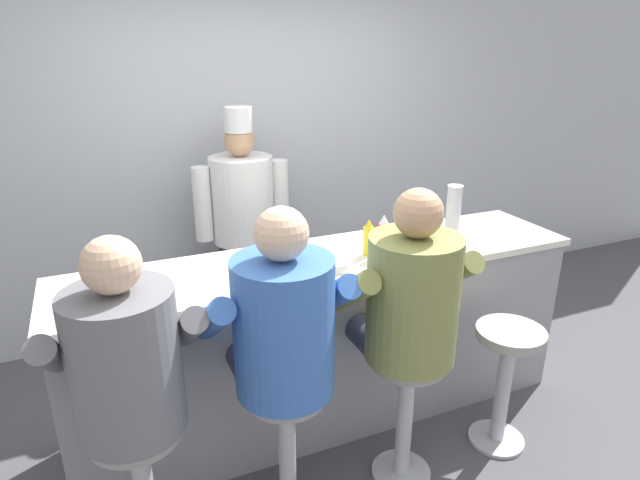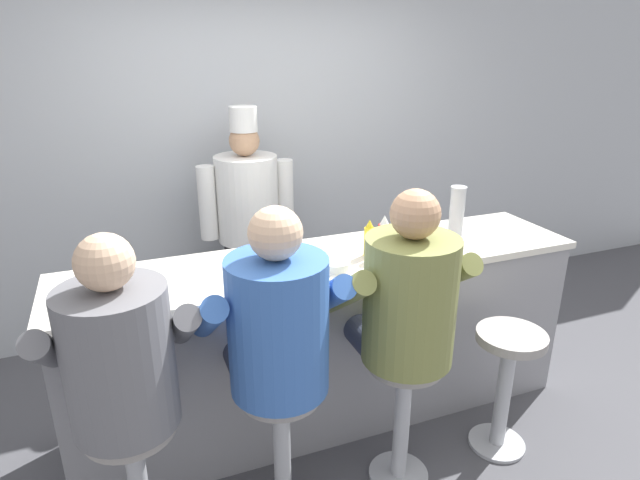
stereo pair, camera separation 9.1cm
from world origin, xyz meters
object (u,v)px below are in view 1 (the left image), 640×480
Objects in this scene: mustard_bottle_yellow at (368,238)px; cup_stack_steel at (453,210)px; coffee_mug_white at (146,296)px; empty_stool_round at (506,369)px; cook_in_whites_near at (243,220)px; water_pitcher_clear at (421,216)px; hot_sauce_bottle_orange at (429,242)px; ketchup_bottle_red at (383,237)px; diner_seated_olive at (408,305)px; breakfast_plate at (270,282)px; cereal_bowl at (336,265)px; diner_seated_blue at (281,333)px; diner_seated_grey at (127,370)px.

cup_stack_steel is at bearing 9.11° from mustard_bottle_yellow.
coffee_mug_white is 0.17× the size of empty_stool_round.
cook_in_whites_near is (-0.97, 1.65, 0.47)m from empty_stool_round.
water_pitcher_clear is at bearing 24.08° from mustard_bottle_yellow.
cook_in_whites_near is at bearing 121.22° from hot_sauce_bottle_orange.
cook_in_whites_near is (-0.48, 1.14, -0.18)m from ketchup_bottle_red.
ketchup_bottle_red reaches higher than water_pitcher_clear.
cup_stack_steel reaches higher than mustard_bottle_yellow.
diner_seated_olive reaches higher than ketchup_bottle_red.
coffee_mug_white reaches higher than breakfast_plate.
ketchup_bottle_red is at bearing -147.59° from water_pitcher_clear.
cook_in_whites_near is at bearing 110.77° from mustard_bottle_yellow.
ketchup_bottle_red is 0.79× the size of cup_stack_steel.
cup_stack_steel reaches higher than hot_sauce_bottle_orange.
diner_seated_olive is at bearing 176.65° from empty_stool_round.
empty_stool_round is (1.76, -0.43, -0.58)m from coffee_mug_white.
cereal_bowl is (-0.56, 0.01, -0.05)m from hot_sauce_bottle_orange.
breakfast_plate is 0.17× the size of diner_seated_blue.
cup_stack_steel reaches higher than empty_stool_round.
cup_stack_steel is 0.20× the size of diner_seated_blue.
empty_stool_round is at bearing -18.91° from breakfast_plate.
water_pitcher_clear is at bearing 22.33° from diner_seated_grey.
diner_seated_olive is at bearing -19.38° from coffee_mug_white.
breakfast_plate is 0.38m from diner_seated_blue.
empty_stool_round is at bearing -1.06° from diner_seated_grey.
diner_seated_grey is at bearing -162.21° from cup_stack_steel.
mustard_bottle_yellow is 1.18m from cook_in_whites_near.
cook_in_whites_near is at bearing 60.49° from diner_seated_grey.
diner_seated_grey reaches higher than water_pitcher_clear.
diner_seated_grey reaches higher than cereal_bowl.
diner_seated_blue reaches higher than cup_stack_steel.
mustard_bottle_yellow is 0.14× the size of diner_seated_blue.
mustard_bottle_yellow is 0.29× the size of empty_stool_round.
ketchup_bottle_red is 0.52m from diner_seated_olive.
breakfast_plate is 1.37m from empty_stool_round.
water_pitcher_clear is 1.02m from empty_stool_round.
diner_seated_blue is (0.63, 0.00, 0.01)m from diner_seated_grey.
cereal_bowl is at bearing 21.05° from diner_seated_grey.
coffee_mug_white is at bearing 72.07° from diner_seated_grey.
cup_stack_steel is at bearing 25.22° from diner_seated_blue.
ketchup_bottle_red is 0.16× the size of diner_seated_olive.
coffee_mug_white reaches higher than empty_stool_round.
diner_seated_grey is at bearing 178.94° from empty_stool_round.
diner_seated_blue is 1.00× the size of diner_seated_olive.
water_pitcher_clear reaches higher than coffee_mug_white.
mustard_bottle_yellow is at bearing 6.12° from coffee_mug_white.
diner_seated_grey is 2.11× the size of empty_stool_round.
hot_sauce_bottle_orange is 1.20× the size of coffee_mug_white.
cup_stack_steel is (0.88, 0.21, 0.13)m from cereal_bowl.
cup_stack_steel reaches higher than coffee_mug_white.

